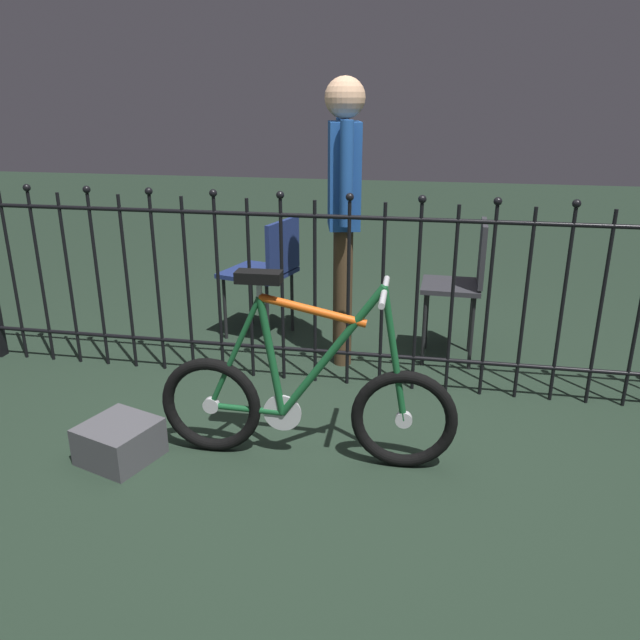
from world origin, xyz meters
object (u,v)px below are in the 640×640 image
object	(u,v)px
chair_navy	(268,266)
display_crate	(120,441)
person_visitor	(344,198)
bicycle	(305,400)
chair_charcoal	(464,276)

from	to	relation	value
chair_navy	display_crate	xyz separation A→B (m)	(-0.28, -1.67, -0.43)
person_visitor	display_crate	xyz separation A→B (m)	(-0.84, -1.37, -0.95)
bicycle	chair_navy	distance (m)	1.62
chair_charcoal	person_visitor	distance (m)	0.90
bicycle	chair_charcoal	distance (m)	1.54
bicycle	person_visitor	bearing A→B (deg)	90.55
display_crate	person_visitor	bearing A→B (deg)	58.45
display_crate	chair_charcoal	bearing A→B (deg)	43.35
chair_charcoal	display_crate	world-z (taller)	chair_charcoal
bicycle	display_crate	xyz separation A→B (m)	(-0.85, -0.17, -0.21)
chair_navy	chair_charcoal	distance (m)	1.32
person_visitor	display_crate	world-z (taller)	person_visitor
bicycle	person_visitor	distance (m)	1.41
bicycle	person_visitor	world-z (taller)	person_visitor
chair_navy	person_visitor	xyz separation A→B (m)	(0.56, -0.30, 0.52)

